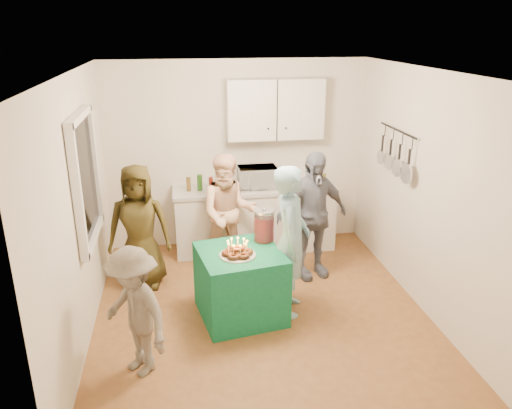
{
  "coord_description": "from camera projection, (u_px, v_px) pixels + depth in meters",
  "views": [
    {
      "loc": [
        -0.82,
        -4.75,
        3.02
      ],
      "look_at": [
        0.0,
        0.35,
        1.15
      ],
      "focal_mm": 35.0,
      "sensor_mm": 36.0,
      "label": 1
    }
  ],
  "objects": [
    {
      "name": "countertop",
      "position": [
        255.0,
        189.0,
        6.86
      ],
      "size": [
        2.24,
        0.62,
        0.05
      ],
      "primitive_type": "cube",
      "color": "beige",
      "rests_on": "counter"
    },
    {
      "name": "woman_back_left",
      "position": [
        139.0,
        227.0,
        5.9
      ],
      "size": [
        0.78,
        0.54,
        1.52
      ],
      "primitive_type": "imported",
      "rotation": [
        0.0,
        0.0,
        -0.07
      ],
      "color": "brown",
      "rests_on": "floor"
    },
    {
      "name": "woman_back_right",
      "position": [
        312.0,
        216.0,
        6.12
      ],
      "size": [
        1.01,
        0.6,
        1.62
      ],
      "primitive_type": "imported",
      "rotation": [
        0.0,
        0.0,
        0.23
      ],
      "color": "black",
      "rests_on": "floor"
    },
    {
      "name": "floor",
      "position": [
        261.0,
        312.0,
        5.56
      ],
      "size": [
        4.0,
        4.0,
        0.0
      ],
      "primitive_type": "plane",
      "color": "brown",
      "rests_on": "ground"
    },
    {
      "name": "woman_back_center",
      "position": [
        229.0,
        213.0,
        6.32
      ],
      "size": [
        0.77,
        0.61,
        1.53
      ],
      "primitive_type": "imported",
      "rotation": [
        0.0,
        0.0,
        -0.04
      ],
      "color": "#FFAE85",
      "rests_on": "floor"
    },
    {
      "name": "donut_cake",
      "position": [
        237.0,
        248.0,
        5.14
      ],
      "size": [
        0.38,
        0.38,
        0.18
      ],
      "primitive_type": null,
      "color": "#381C0C",
      "rests_on": "party_table"
    },
    {
      "name": "child_near_left",
      "position": [
        135.0,
        312.0,
        4.41
      ],
      "size": [
        0.86,
        0.91,
        1.24
      ],
      "primitive_type": "imported",
      "rotation": [
        0.0,
        0.0,
        -0.89
      ],
      "color": "#5D544B",
      "rests_on": "floor"
    },
    {
      "name": "punch_jar",
      "position": [
        264.0,
        226.0,
        5.48
      ],
      "size": [
        0.22,
        0.22,
        0.34
      ],
      "primitive_type": "cylinder",
      "color": "#B00E1E",
      "rests_on": "party_table"
    },
    {
      "name": "microwave",
      "position": [
        257.0,
        177.0,
        6.81
      ],
      "size": [
        0.52,
        0.36,
        0.29
      ],
      "primitive_type": "imported",
      "rotation": [
        0.0,
        0.0,
        0.01
      ],
      "color": "white",
      "rests_on": "countertop"
    },
    {
      "name": "party_table",
      "position": [
        240.0,
        284.0,
        5.38
      ],
      "size": [
        0.98,
        0.98,
        0.76
      ],
      "primitive_type": "cube",
      "rotation": [
        0.0,
        0.0,
        0.17
      ],
      "color": "#0F683F",
      "rests_on": "floor"
    },
    {
      "name": "ceiling",
      "position": [
        262.0,
        72.0,
        4.67
      ],
      "size": [
        4.0,
        4.0,
        0.0
      ],
      "primitive_type": "plane",
      "color": "white",
      "rests_on": "floor"
    },
    {
      "name": "upper_cabinet",
      "position": [
        275.0,
        109.0,
        6.69
      ],
      "size": [
        1.3,
        0.3,
        0.8
      ],
      "primitive_type": "cube",
      "color": "white",
      "rests_on": "back_wall"
    },
    {
      "name": "back_wall",
      "position": [
        237.0,
        155.0,
        6.97
      ],
      "size": [
        3.6,
        3.6,
        0.0
      ],
      "primitive_type": "plane",
      "color": "silver",
      "rests_on": "floor"
    },
    {
      "name": "right_wall",
      "position": [
        425.0,
        193.0,
        5.38
      ],
      "size": [
        4.0,
        4.0,
        0.0
      ],
      "primitive_type": "plane",
      "color": "silver",
      "rests_on": "floor"
    },
    {
      "name": "left_wall",
      "position": [
        79.0,
        212.0,
        4.84
      ],
      "size": [
        4.0,
        4.0,
        0.0
      ],
      "primitive_type": "plane",
      "color": "silver",
      "rests_on": "floor"
    },
    {
      "name": "counter",
      "position": [
        255.0,
        220.0,
        7.02
      ],
      "size": [
        2.2,
        0.58,
        0.86
      ],
      "primitive_type": "cube",
      "color": "white",
      "rests_on": "floor"
    },
    {
      "name": "window_night",
      "position": [
        84.0,
        178.0,
        5.04
      ],
      "size": [
        0.04,
        1.0,
        1.2
      ],
      "primitive_type": "cube",
      "color": "black",
      "rests_on": "left_wall"
    },
    {
      "name": "man_birthday",
      "position": [
        291.0,
        241.0,
        5.34
      ],
      "size": [
        0.54,
        0.69,
        1.67
      ],
      "primitive_type": "imported",
      "rotation": [
        0.0,
        0.0,
        1.32
      ],
      "color": "#88B7C7",
      "rests_on": "floor"
    },
    {
      "name": "pot_rack",
      "position": [
        394.0,
        151.0,
        5.92
      ],
      "size": [
        0.12,
        1.0,
        0.6
      ],
      "primitive_type": "cube",
      "color": "black",
      "rests_on": "right_wall"
    }
  ]
}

